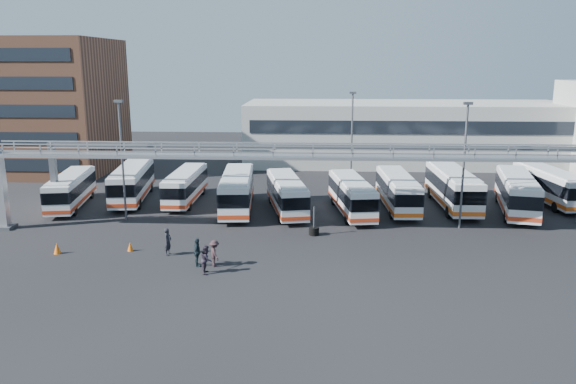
{
  "coord_description": "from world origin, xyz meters",
  "views": [
    {
      "loc": [
        0.28,
        -37.63,
        13.22
      ],
      "look_at": [
        -1.97,
        6.0,
        3.09
      ],
      "focal_mm": 35.0,
      "sensor_mm": 36.0,
      "label": 1
    }
  ],
  "objects_px": {
    "bus_1": "(132,181)",
    "bus_9": "(550,185)",
    "bus_0": "(71,189)",
    "pedestrian_c": "(215,253)",
    "tire_stack": "(314,230)",
    "light_pole_mid": "(464,159)",
    "pedestrian_d": "(197,252)",
    "bus_8": "(517,192)",
    "bus_5": "(352,194)",
    "cone_right": "(130,247)",
    "light_pole_left": "(122,154)",
    "pedestrian_a": "(168,242)",
    "bus_4": "(287,193)",
    "light_pole_back": "(352,134)",
    "bus_6": "(398,190)",
    "cone_left": "(57,248)",
    "bus_7": "(453,187)",
    "bus_3": "(237,190)",
    "pedestrian_b": "(206,259)",
    "bus_2": "(186,185)"
  },
  "relations": [
    {
      "from": "bus_1",
      "to": "bus_9",
      "type": "xyz_separation_m",
      "value": [
        40.18,
        0.97,
        -0.08
      ]
    },
    {
      "from": "pedestrian_d",
      "to": "bus_1",
      "type": "bearing_deg",
      "value": 25.57
    },
    {
      "from": "pedestrian_a",
      "to": "pedestrian_c",
      "type": "xyz_separation_m",
      "value": [
        3.68,
        -2.08,
        -0.08
      ]
    },
    {
      "from": "bus_0",
      "to": "bus_4",
      "type": "relative_size",
      "value": 0.97
    },
    {
      "from": "light_pole_mid",
      "to": "pedestrian_c",
      "type": "bearing_deg",
      "value": -152.03
    },
    {
      "from": "bus_7",
      "to": "light_pole_mid",
      "type": "bearing_deg",
      "value": -98.75
    },
    {
      "from": "bus_0",
      "to": "cone_left",
      "type": "bearing_deg",
      "value": -80.02
    },
    {
      "from": "pedestrian_a",
      "to": "bus_2",
      "type": "bearing_deg",
      "value": 18.34
    },
    {
      "from": "bus_9",
      "to": "bus_3",
      "type": "bearing_deg",
      "value": -178.15
    },
    {
      "from": "light_pole_mid",
      "to": "pedestrian_d",
      "type": "xyz_separation_m",
      "value": [
        -19.53,
        -9.81,
        -4.76
      ]
    },
    {
      "from": "bus_1",
      "to": "bus_5",
      "type": "xyz_separation_m",
      "value": [
        21.06,
        -3.78,
        -0.15
      ]
    },
    {
      "from": "bus_5",
      "to": "cone_left",
      "type": "relative_size",
      "value": 13.3
    },
    {
      "from": "bus_0",
      "to": "pedestrian_c",
      "type": "xyz_separation_m",
      "value": [
        16.16,
        -14.94,
        -0.8
      ]
    },
    {
      "from": "bus_0",
      "to": "pedestrian_c",
      "type": "bearing_deg",
      "value": -52.12
    },
    {
      "from": "bus_7",
      "to": "bus_6",
      "type": "bearing_deg",
      "value": -171.25
    },
    {
      "from": "light_pole_back",
      "to": "bus_4",
      "type": "relative_size",
      "value": 0.96
    },
    {
      "from": "cone_right",
      "to": "pedestrian_c",
      "type": "bearing_deg",
      "value": -22.64
    },
    {
      "from": "light_pole_mid",
      "to": "bus_4",
      "type": "height_order",
      "value": "light_pole_mid"
    },
    {
      "from": "bus_8",
      "to": "cone_right",
      "type": "height_order",
      "value": "bus_8"
    },
    {
      "from": "bus_5",
      "to": "pedestrian_d",
      "type": "distance_m",
      "value": 17.77
    },
    {
      "from": "bus_6",
      "to": "cone_left",
      "type": "bearing_deg",
      "value": -154.43
    },
    {
      "from": "light_pole_back",
      "to": "tire_stack",
      "type": "xyz_separation_m",
      "value": [
        -3.86,
        -17.5,
        -5.34
      ]
    },
    {
      "from": "bus_0",
      "to": "bus_8",
      "type": "distance_m",
      "value": 40.75
    },
    {
      "from": "bus_5",
      "to": "bus_7",
      "type": "relative_size",
      "value": 0.91
    },
    {
      "from": "cone_left",
      "to": "bus_8",
      "type": "bearing_deg",
      "value": 19.82
    },
    {
      "from": "bus_8",
      "to": "bus_2",
      "type": "bearing_deg",
      "value": -172.7
    },
    {
      "from": "bus_1",
      "to": "cone_left",
      "type": "height_order",
      "value": "bus_1"
    },
    {
      "from": "light_pole_mid",
      "to": "tire_stack",
      "type": "height_order",
      "value": "light_pole_mid"
    },
    {
      "from": "light_pole_left",
      "to": "pedestrian_b",
      "type": "relative_size",
      "value": 5.55
    },
    {
      "from": "light_pole_left",
      "to": "light_pole_back",
      "type": "height_order",
      "value": "same"
    },
    {
      "from": "light_pole_back",
      "to": "pedestrian_c",
      "type": "xyz_separation_m",
      "value": [
        -10.38,
        -24.76,
        -4.83
      ]
    },
    {
      "from": "pedestrian_d",
      "to": "tire_stack",
      "type": "height_order",
      "value": "tire_stack"
    },
    {
      "from": "pedestrian_a",
      "to": "pedestrian_c",
      "type": "bearing_deg",
      "value": -109.57
    },
    {
      "from": "bus_0",
      "to": "pedestrian_a",
      "type": "distance_m",
      "value": 17.93
    },
    {
      "from": "light_pole_back",
      "to": "bus_6",
      "type": "xyz_separation_m",
      "value": [
        3.73,
        -9.09,
        -3.95
      ]
    },
    {
      "from": "bus_0",
      "to": "bus_5",
      "type": "xyz_separation_m",
      "value": [
        25.98,
        -1.02,
        0.04
      ]
    },
    {
      "from": "light_pole_left",
      "to": "pedestrian_c",
      "type": "relative_size",
      "value": 5.67
    },
    {
      "from": "light_pole_left",
      "to": "pedestrian_a",
      "type": "xyz_separation_m",
      "value": [
        5.95,
        -8.68,
        -4.75
      ]
    },
    {
      "from": "bus_5",
      "to": "pedestrian_b",
      "type": "distance_m",
      "value": 18.23
    },
    {
      "from": "bus_1",
      "to": "bus_6",
      "type": "xyz_separation_m",
      "value": [
        25.36,
        -2.03,
        -0.11
      ]
    },
    {
      "from": "bus_5",
      "to": "cone_right",
      "type": "bearing_deg",
      "value": -154.43
    },
    {
      "from": "pedestrian_b",
      "to": "pedestrian_c",
      "type": "distance_m",
      "value": 1.27
    },
    {
      "from": "bus_3",
      "to": "bus_7",
      "type": "relative_size",
      "value": 0.99
    },
    {
      "from": "light_pole_back",
      "to": "pedestrian_d",
      "type": "xyz_separation_m",
      "value": [
        -11.53,
        -24.81,
        -4.76
      ]
    },
    {
      "from": "bus_1",
      "to": "bus_8",
      "type": "height_order",
      "value": "bus_8"
    },
    {
      "from": "light_pole_left",
      "to": "bus_8",
      "type": "relative_size",
      "value": 0.88
    },
    {
      "from": "pedestrian_b",
      "to": "bus_6",
      "type": "bearing_deg",
      "value": -44.62
    },
    {
      "from": "bus_0",
      "to": "bus_9",
      "type": "relative_size",
      "value": 0.94
    },
    {
      "from": "bus_1",
      "to": "tire_stack",
      "type": "relative_size",
      "value": 5.01
    },
    {
      "from": "tire_stack",
      "to": "light_pole_back",
      "type": "bearing_deg",
      "value": 77.56
    }
  ]
}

